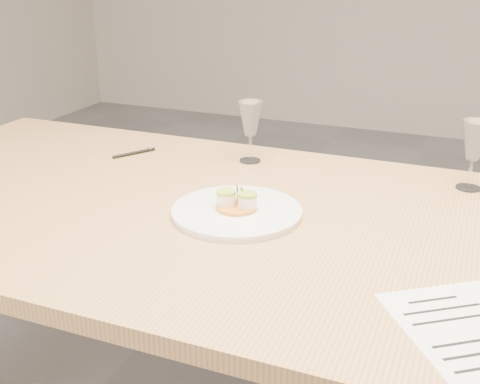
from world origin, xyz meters
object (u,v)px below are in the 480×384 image
at_px(ballpoint_pen, 134,153).
at_px(wine_glass_1, 475,142).
at_px(dinner_plate, 237,210).
at_px(dining_table, 295,248).
at_px(recipe_sheet, 477,332).
at_px(wine_glass_0, 250,120).

height_order(ballpoint_pen, wine_glass_1, wine_glass_1).
bearing_deg(wine_glass_1, dinner_plate, -141.83).
height_order(dining_table, dinner_plate, dinner_plate).
height_order(dining_table, wine_glass_1, wine_glass_1).
bearing_deg(dinner_plate, ballpoint_pen, 147.00).
distance_m(dinner_plate, wine_glass_1, 0.63).
relative_size(recipe_sheet, wine_glass_1, 2.04).
distance_m(recipe_sheet, wine_glass_0, 0.93).
xyz_separation_m(dinner_plate, wine_glass_1, (0.48, 0.38, 0.11)).
height_order(dining_table, ballpoint_pen, ballpoint_pen).
distance_m(dining_table, recipe_sheet, 0.50).
relative_size(dining_table, dinner_plate, 7.99).
xyz_separation_m(ballpoint_pen, wine_glass_0, (0.34, 0.07, 0.12)).
xyz_separation_m(dinner_plate, ballpoint_pen, (-0.46, 0.30, -0.01)).
distance_m(recipe_sheet, ballpoint_pen, 1.15).
xyz_separation_m(recipe_sheet, ballpoint_pen, (-0.99, 0.58, 0.00)).
bearing_deg(wine_glass_0, dinner_plate, -73.08).
distance_m(recipe_sheet, wine_glass_1, 0.68).
xyz_separation_m(dinner_plate, recipe_sheet, (0.53, -0.28, -0.01)).
bearing_deg(recipe_sheet, wine_glass_1, 58.53).
distance_m(dining_table, ballpoint_pen, 0.66).
distance_m(dinner_plate, ballpoint_pen, 0.55).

